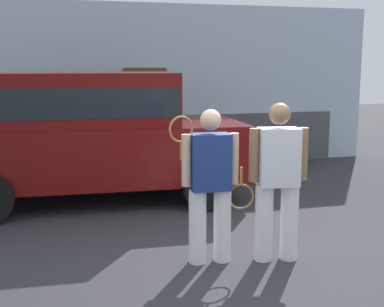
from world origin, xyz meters
TOP-DOWN VIEW (x-y plane):
  - ground_plane at (0.00, 0.00)m, footprint 40.00×40.00m
  - house_frontage at (-0.00, 5.79)m, footprint 10.17×0.40m
  - parked_suv at (-1.34, 3.18)m, footprint 4.69×2.35m
  - tennis_player_man at (-0.30, 0.17)m, footprint 0.77×0.29m
  - tennis_player_woman at (0.44, 0.04)m, footprint 0.90×0.34m
  - potted_plant_by_porch at (2.96, 4.94)m, footprint 0.58×0.58m

SIDE VIEW (x-z plane):
  - ground_plane at x=0.00m, z-range 0.00..0.00m
  - potted_plant_by_porch at x=2.96m, z-range 0.04..0.81m
  - tennis_player_man at x=-0.30m, z-range 0.04..1.74m
  - tennis_player_woman at x=0.44m, z-range 0.03..1.80m
  - parked_suv at x=-1.34m, z-range 0.12..2.17m
  - house_frontage at x=0.00m, z-range -0.10..3.32m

